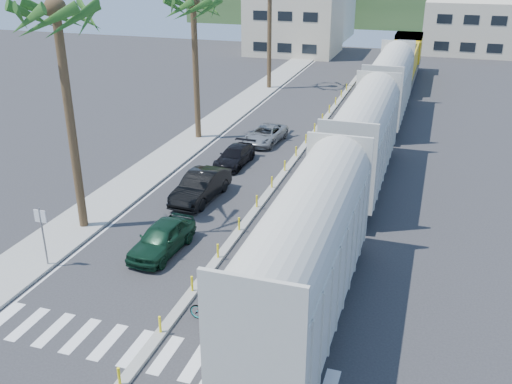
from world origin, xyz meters
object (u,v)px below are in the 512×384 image
at_px(street_sign, 42,229).
at_px(car_lead, 162,238).
at_px(car_second, 201,186).
at_px(cyclist, 211,306).

relative_size(street_sign, car_lead, 0.66).
distance_m(street_sign, car_second, 10.12).
bearing_deg(street_sign, car_lead, 33.19).
relative_size(street_sign, car_second, 0.59).
bearing_deg(cyclist, car_second, 26.31).
distance_m(car_second, cyclist, 12.02).
xyz_separation_m(car_second, cyclist, (5.05, -10.91, -0.10)).
xyz_separation_m(street_sign, car_lead, (4.45, 2.91, -1.21)).
distance_m(street_sign, cyclist, 9.03).
bearing_deg(car_second, car_lead, -79.61).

